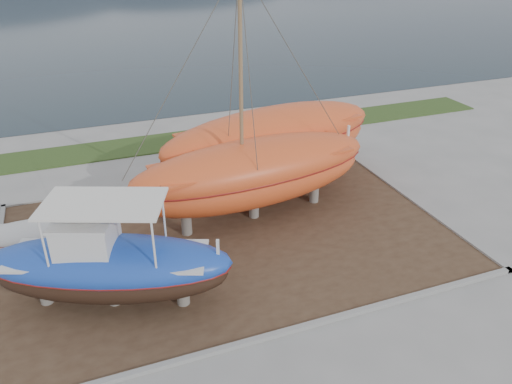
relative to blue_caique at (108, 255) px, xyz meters
name	(u,v)px	position (x,y,z in m)	size (l,w,h in m)	color
ground	(265,293)	(5.05, -1.32, -2.03)	(140.00, 140.00, 0.00)	gray
dirt_patch	(230,236)	(5.05, 2.68, -2.00)	(18.00, 12.00, 0.06)	#422D1E
curb_frame	(230,235)	(5.05, 2.68, -1.96)	(18.60, 12.60, 0.15)	gray
grass_strip	(171,141)	(5.05, 14.18, -1.99)	(44.00, 3.00, 0.08)	#284219
sea	(94,17)	(5.05, 68.68, -2.03)	(260.00, 100.00, 0.04)	#16252D
blue_caique	(108,255)	(0.00, 0.00, 0.00)	(8.19, 2.56, 3.94)	#1D46B4
white_dinghy	(40,239)	(-2.34, 4.10, -1.29)	(4.53, 1.70, 1.36)	silver
orange_sailboat	(254,104)	(6.56, 3.82, 3.25)	(11.03, 3.25, 10.44)	#DF5022
orange_bare_hull	(272,148)	(8.56, 6.64, -0.05)	(11.70, 3.51, 3.84)	#DF5022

